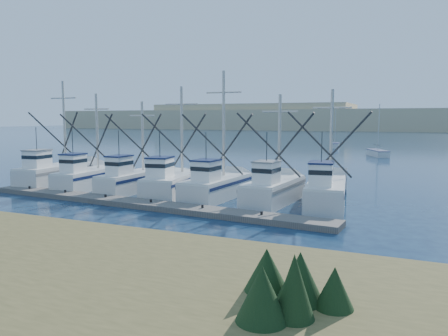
{
  "coord_description": "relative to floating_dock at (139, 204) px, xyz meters",
  "views": [
    {
      "loc": [
        7.72,
        -18.97,
        5.95
      ],
      "look_at": [
        -3.9,
        8.0,
        2.57
      ],
      "focal_mm": 35.0,
      "sensor_mm": 36.0,
      "label": 1
    }
  ],
  "objects": [
    {
      "name": "ground",
      "position": [
        9.07,
        -5.44,
        -0.18
      ],
      "size": [
        500.0,
        500.0,
        0.0
      ],
      "primitive_type": "plane",
      "color": "#0D1E3B",
      "rests_on": "ground"
    },
    {
      "name": "floating_dock",
      "position": [
        0.0,
        0.0,
        0.0
      ],
      "size": [
        27.33,
        4.07,
        0.36
      ],
      "primitive_type": "cube",
      "rotation": [
        0.0,
        0.0,
        -0.08
      ],
      "color": "slate",
      "rests_on": "ground"
    },
    {
      "name": "sailboat_far",
      "position": [
        2.61,
        64.45,
        0.32
      ],
      "size": [
        2.29,
        5.09,
        8.1
      ],
      "rotation": [
        0.0,
        0.0,
        0.11
      ],
      "color": "silver",
      "rests_on": "ground"
    },
    {
      "name": "sailboat_near",
      "position": [
        11.98,
        47.3,
        0.31
      ],
      "size": [
        3.93,
        6.44,
        8.1
      ],
      "rotation": [
        0.0,
        0.0,
        0.38
      ],
      "color": "silver",
      "rests_on": "ground"
    },
    {
      "name": "trawler_fleet",
      "position": [
        -0.31,
        4.77,
        0.81
      ],
      "size": [
        27.25,
        8.32,
        9.46
      ],
      "color": "silver",
      "rests_on": "ground"
    },
    {
      "name": "dune_ridge",
      "position": [
        9.07,
        204.56,
        4.82
      ],
      "size": [
        360.0,
        60.0,
        10.0
      ],
      "primitive_type": "cube",
      "color": "tan",
      "rests_on": "ground"
    }
  ]
}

